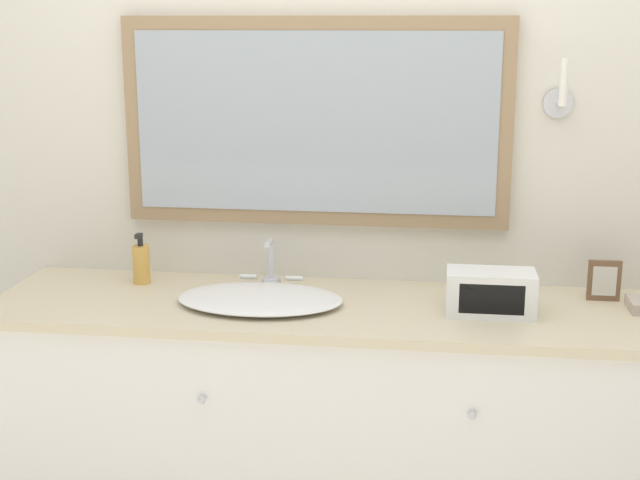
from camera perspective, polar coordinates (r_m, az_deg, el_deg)
The scene contains 6 objects.
wall_back at distance 2.91m, azimuth 2.27°, elevation 5.75°, with size 8.00×0.18×2.55m.
vanity_counter at distance 2.86m, azimuth 1.57°, elevation -12.26°, with size 2.17×0.57×0.85m.
sink_basin at distance 2.72m, azimuth -3.84°, elevation -3.70°, with size 0.50×0.38×0.16m.
soap_bottle at distance 2.96m, azimuth -11.37°, elevation -1.46°, with size 0.06×0.06×0.17m.
appliance_box at distance 2.65m, azimuth 10.86°, elevation -3.33°, with size 0.26×0.14×0.13m.
picture_frame at distance 2.86m, azimuth 17.73°, elevation -2.49°, with size 0.10×0.01×0.13m.
Camera 1 is at (0.27, -2.24, 1.69)m, focal length 50.00 mm.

